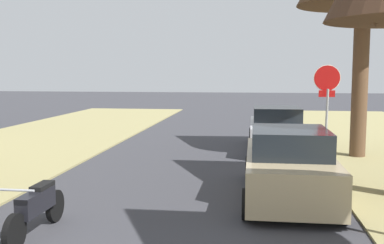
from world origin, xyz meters
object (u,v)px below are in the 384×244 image
parked_sedan_silver (276,130)px  stop_sign_far (327,92)px  parked_motorcycle (37,207)px  parked_sedan_tan (289,166)px

parked_sedan_silver → stop_sign_far: bearing=-57.6°
stop_sign_far → parked_motorcycle: (-5.85, -7.01, -1.71)m
stop_sign_far → parked_sedan_tan: bearing=-108.9°
stop_sign_far → parked_motorcycle: size_ratio=1.45×
parked_sedan_silver → parked_motorcycle: size_ratio=2.15×
parked_motorcycle → parked_sedan_silver: bearing=63.9°
parked_sedan_tan → parked_sedan_silver: bearing=89.6°
parked_sedan_silver → parked_motorcycle: (-4.48, -9.17, -0.24)m
parked_sedan_tan → parked_motorcycle: size_ratio=2.15×
stop_sign_far → parked_sedan_tan: 4.59m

